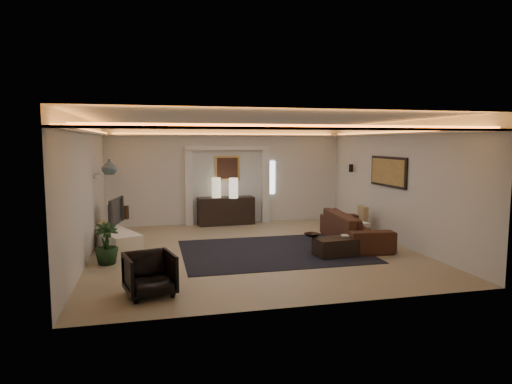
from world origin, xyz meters
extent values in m
plane|color=tan|center=(0.00, 0.00, 0.00)|extent=(7.00, 7.00, 0.00)
plane|color=white|center=(0.00, 0.00, 2.90)|extent=(7.00, 7.00, 0.00)
plane|color=silver|center=(0.00, 3.50, 1.45)|extent=(7.00, 0.00, 7.00)
plane|color=silver|center=(0.00, -3.50, 1.45)|extent=(7.00, 0.00, 7.00)
plane|color=silver|center=(-3.50, 0.00, 1.45)|extent=(0.00, 7.00, 7.00)
plane|color=silver|center=(3.50, 0.00, 1.45)|extent=(0.00, 7.00, 7.00)
cube|color=silver|center=(0.00, 0.00, 2.62)|extent=(7.00, 7.00, 0.04)
cube|color=white|center=(1.35, 3.48, 1.35)|extent=(0.25, 0.03, 1.00)
cube|color=black|center=(0.40, -0.20, 0.01)|extent=(4.00, 3.00, 0.01)
cube|color=silver|center=(-1.15, 3.40, 1.10)|extent=(0.22, 0.20, 2.20)
cube|color=silver|center=(1.15, 3.40, 1.10)|extent=(0.22, 0.20, 2.20)
cube|color=silver|center=(0.00, 3.40, 2.25)|extent=(2.52, 0.20, 0.12)
cube|color=tan|center=(0.00, 3.47, 1.65)|extent=(0.74, 0.04, 0.74)
cube|color=#4C2D1E|center=(0.00, 3.44, 1.65)|extent=(0.62, 0.02, 0.62)
cube|color=black|center=(3.47, 0.30, 1.70)|extent=(0.04, 1.64, 0.74)
cube|color=tan|center=(3.44, 0.30, 1.70)|extent=(0.02, 1.50, 0.62)
cylinder|color=black|center=(3.38, 2.20, 1.68)|extent=(0.12, 0.12, 0.22)
cube|color=silver|center=(-3.44, 1.40, 1.65)|extent=(0.10, 0.55, 0.04)
cube|color=black|center=(-0.09, 3.25, 0.40)|extent=(1.67, 0.61, 0.82)
cylinder|color=beige|center=(-0.37, 3.25, 1.09)|extent=(0.29, 0.29, 0.58)
cylinder|color=white|center=(0.10, 2.99, 1.09)|extent=(0.34, 0.34, 0.58)
cube|color=white|center=(-3.15, 1.03, 0.23)|extent=(1.51, 2.41, 0.45)
imported|color=black|center=(-3.15, 1.55, 0.77)|extent=(1.11, 0.36, 0.64)
cylinder|color=#442B1C|center=(-2.85, 2.21, 0.64)|extent=(0.15, 0.15, 0.35)
imported|color=slate|center=(-3.15, 1.31, 1.85)|extent=(0.35, 0.35, 0.36)
imported|color=black|center=(-3.10, -0.43, 0.41)|extent=(0.58, 0.58, 0.83)
imported|color=#54371B|center=(2.52, 0.13, 0.37)|extent=(2.61, 1.23, 0.74)
cube|color=beige|center=(2.40, -0.27, 0.55)|extent=(0.56, 0.50, 0.05)
cube|color=tan|center=(3.15, 0.94, 0.55)|extent=(0.16, 0.44, 0.43)
cube|color=black|center=(1.64, -0.87, 0.20)|extent=(1.01, 0.62, 0.36)
imported|color=black|center=(1.16, -0.61, 0.45)|extent=(0.41, 0.41, 0.08)
cube|color=silver|center=(1.92, -0.75, 0.42)|extent=(0.26, 0.21, 0.03)
imported|color=black|center=(-2.26, -2.48, 0.34)|extent=(0.90, 0.91, 0.69)
camera|label=1|loc=(-2.18, -9.48, 2.43)|focal=30.98mm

